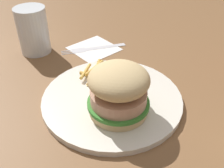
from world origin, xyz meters
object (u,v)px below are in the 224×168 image
at_px(fork, 93,48).
at_px(drink_glass, 34,32).
at_px(plate, 112,99).
at_px(sandwich, 119,90).
at_px(fries_pile, 97,73).
at_px(napkin, 94,48).

xyz_separation_m(fork, drink_glass, (0.11, -0.10, 0.05)).
xyz_separation_m(plate, fork, (-0.12, -0.18, -0.00)).
relative_size(sandwich, drink_glass, 0.97).
distance_m(plate, fries_pile, 0.08).
xyz_separation_m(plate, napkin, (-0.13, -0.18, -0.01)).
relative_size(sandwich, napkin, 1.02).
bearing_deg(plate, napkin, -124.60).
relative_size(plate, fries_pile, 3.12).
xyz_separation_m(plate, sandwich, (0.02, 0.04, 0.05)).
distance_m(fork, drink_glass, 0.16).
bearing_deg(plate, fork, -124.19).
relative_size(plate, drink_glass, 2.36).
xyz_separation_m(plate, fries_pile, (-0.03, -0.07, 0.01)).
xyz_separation_m(sandwich, napkin, (-0.15, -0.22, -0.06)).
relative_size(fries_pile, drink_glass, 0.76).
bearing_deg(fork, plate, 55.81).
bearing_deg(fork, drink_glass, -43.00).
bearing_deg(fork, sandwich, 56.15).
height_order(fries_pile, napkin, fries_pile).
height_order(sandwich, fork, sandwich).
height_order(plate, napkin, plate).
relative_size(napkin, fork, 0.70).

